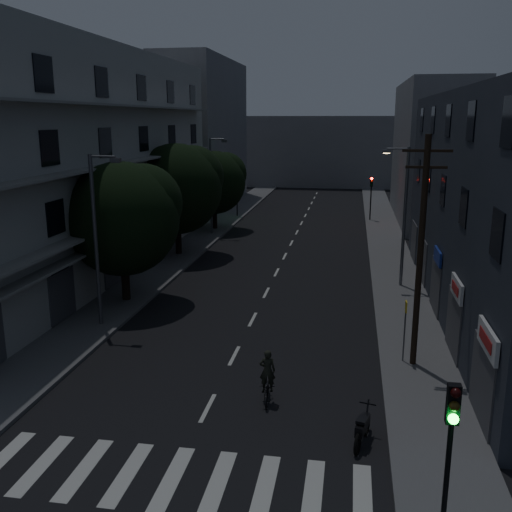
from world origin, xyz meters
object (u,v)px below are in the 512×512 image
(traffic_signal_near, at_px, (451,434))
(bus_stop_sign, at_px, (405,320))
(motorcycle, at_px, (362,429))
(utility_pole, at_px, (421,249))
(cyclist, at_px, (267,384))

(traffic_signal_near, distance_m, bus_stop_sign, 10.66)
(bus_stop_sign, distance_m, motorcycle, 6.52)
(utility_pole, bearing_deg, bus_stop_sign, 152.53)
(bus_stop_sign, relative_size, cyclist, 1.30)
(utility_pole, relative_size, cyclist, 4.64)
(motorcycle, relative_size, cyclist, 0.94)
(bus_stop_sign, distance_m, cyclist, 6.49)
(utility_pole, bearing_deg, traffic_signal_near, -92.05)
(utility_pole, relative_size, bus_stop_sign, 3.56)
(utility_pole, height_order, cyclist, utility_pole)
(bus_stop_sign, height_order, motorcycle, bus_stop_sign)
(traffic_signal_near, xyz_separation_m, motorcycle, (-1.70, 4.46, -2.63))
(cyclist, bearing_deg, utility_pole, 29.89)
(bus_stop_sign, bearing_deg, motorcycle, -105.45)
(traffic_signal_near, xyz_separation_m, utility_pole, (0.37, 10.39, 1.77))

